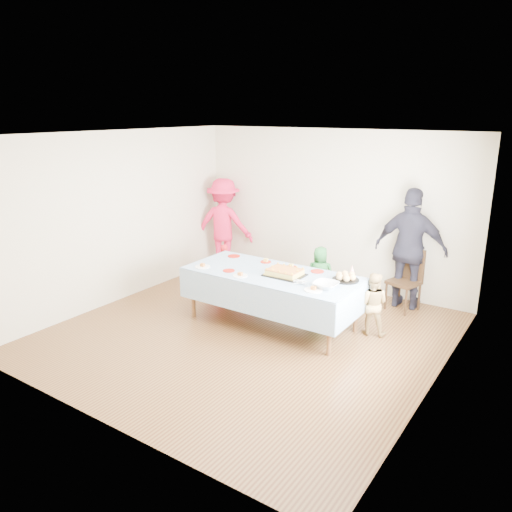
{
  "coord_description": "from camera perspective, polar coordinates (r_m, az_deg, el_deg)",
  "views": [
    {
      "loc": [
        3.64,
        -5.22,
        3.0
      ],
      "look_at": [
        -0.07,
        0.3,
        1.04
      ],
      "focal_mm": 35.0,
      "sensor_mm": 36.0,
      "label": 1
    }
  ],
  "objects": [
    {
      "name": "dining_chair",
      "position": [
        8.03,
        16.91,
        -2.18
      ],
      "size": [
        0.52,
        0.52,
        0.96
      ],
      "rotation": [
        0.0,
        0.0,
        -0.28
      ],
      "color": "black",
      "rests_on": "ground"
    },
    {
      "name": "party_table",
      "position": [
        7.07,
        1.83,
        -2.35
      ],
      "size": [
        2.5,
        1.1,
        0.78
      ],
      "color": "brown",
      "rests_on": "ground"
    },
    {
      "name": "plate_red_near",
      "position": [
        7.13,
        -3.12,
        -1.68
      ],
      "size": [
        0.17,
        0.17,
        0.01
      ],
      "primitive_type": "cylinder",
      "color": "#B8190D",
      "rests_on": "party_table"
    },
    {
      "name": "party_hat",
      "position": [
        6.96,
        10.91,
        -1.72
      ],
      "size": [
        0.11,
        0.11,
        0.18
      ],
      "primitive_type": "cone",
      "color": "white",
      "rests_on": "party_table"
    },
    {
      "name": "plate_red_far_c",
      "position": [
        7.29,
        4.03,
        -1.3
      ],
      "size": [
        0.19,
        0.19,
        0.01
      ],
      "primitive_type": "cylinder",
      "color": "#B8190D",
      "rests_on": "party_table"
    },
    {
      "name": "adult_left",
      "position": [
        9.61,
        -3.69,
        3.64
      ],
      "size": [
        1.27,
        0.94,
        1.76
      ],
      "primitive_type": "imported",
      "rotation": [
        0.0,
        0.0,
        3.43
      ],
      "color": "#DE1B48",
      "rests_on": "ground"
    },
    {
      "name": "adult_right",
      "position": [
        7.99,
        17.24,
        0.75
      ],
      "size": [
        1.12,
        0.5,
        1.89
      ],
      "primitive_type": "imported",
      "rotation": [
        0.0,
        0.0,
        3.18
      ],
      "color": "#252432",
      "rests_on": "ground"
    },
    {
      "name": "plate_white_left",
      "position": [
        7.34,
        -6.12,
        -1.23
      ],
      "size": [
        0.23,
        0.23,
        0.01
      ],
      "primitive_type": "cylinder",
      "color": "white",
      "rests_on": "party_table"
    },
    {
      "name": "birthday_cake",
      "position": [
        6.93,
        3.29,
        -1.9
      ],
      "size": [
        0.53,
        0.41,
        0.09
      ],
      "color": "black",
      "rests_on": "party_table"
    },
    {
      "name": "punch_bowl",
      "position": [
        6.51,
        7.97,
        -3.31
      ],
      "size": [
        0.32,
        0.32,
        0.08
      ],
      "primitive_type": "imported",
      "color": "silver",
      "rests_on": "party_table"
    },
    {
      "name": "toddler_right",
      "position": [
        7.04,
        13.15,
        -5.33
      ],
      "size": [
        0.5,
        0.43,
        0.89
      ],
      "primitive_type": "imported",
      "rotation": [
        0.0,
        0.0,
        3.37
      ],
      "color": "tan",
      "rests_on": "ground"
    },
    {
      "name": "toddler_mid",
      "position": [
        8.03,
        7.31,
        -2.15
      ],
      "size": [
        0.53,
        0.45,
        0.92
      ],
      "primitive_type": "imported",
      "rotation": [
        0.0,
        0.0,
        3.57
      ],
      "color": "#246C2F",
      "rests_on": "ground"
    },
    {
      "name": "plate_red_far_a",
      "position": [
        7.83,
        -2.54,
        -0.01
      ],
      "size": [
        0.19,
        0.19,
        0.01
      ],
      "primitive_type": "cylinder",
      "color": "#B8190D",
      "rests_on": "party_table"
    },
    {
      "name": "plate_red_far_d",
      "position": [
        7.15,
        7.02,
        -1.75
      ],
      "size": [
        0.19,
        0.19,
        0.01
      ],
      "primitive_type": "cylinder",
      "color": "#B8190D",
      "rests_on": "party_table"
    },
    {
      "name": "room_walls",
      "position": [
        6.45,
        -0.52,
        5.44
      ],
      "size": [
        5.04,
        5.04,
        2.72
      ],
      "color": "beige",
      "rests_on": "ground"
    },
    {
      "name": "ground",
      "position": [
        7.03,
        -0.87,
        -8.83
      ],
      "size": [
        5.0,
        5.0,
        0.0
      ],
      "primitive_type": "plane",
      "color": "#492714",
      "rests_on": "ground"
    },
    {
      "name": "plate_white_mid",
      "position": [
        6.91,
        -1.82,
        -2.27
      ],
      "size": [
        0.2,
        0.2,
        0.01
      ],
      "primitive_type": "cylinder",
      "color": "white",
      "rests_on": "party_table"
    },
    {
      "name": "plate_red_far_b",
      "position": [
        7.53,
        1.13,
        -0.67
      ],
      "size": [
        0.17,
        0.17,
        0.01
      ],
      "primitive_type": "cylinder",
      "color": "#B8190D",
      "rests_on": "party_table"
    },
    {
      "name": "toddler_left",
      "position": [
        8.67,
        -3.63,
        -1.13
      ],
      "size": [
        0.33,
        0.28,
        0.78
      ],
      "primitive_type": "imported",
      "rotation": [
        0.0,
        0.0,
        3.5
      ],
      "color": "red",
      "rests_on": "ground"
    },
    {
      "name": "rolls_tray",
      "position": [
        6.83,
        10.21,
        -2.41
      ],
      "size": [
        0.36,
        0.36,
        0.11
      ],
      "color": "black",
      "rests_on": "party_table"
    },
    {
      "name": "fork_pile",
      "position": [
        6.63,
        4.88,
        -2.91
      ],
      "size": [
        0.24,
        0.18,
        0.07
      ],
      "primitive_type": null,
      "color": "white",
      "rests_on": "party_table"
    },
    {
      "name": "plate_white_right",
      "position": [
        6.41,
        6.57,
        -3.89
      ],
      "size": [
        0.24,
        0.24,
        0.01
      ],
      "primitive_type": "cylinder",
      "color": "white",
      "rests_on": "party_table"
    }
  ]
}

